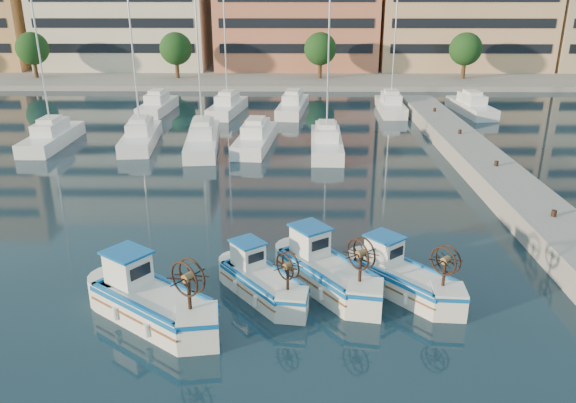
# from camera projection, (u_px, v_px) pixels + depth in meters

# --- Properties ---
(ground) EXTENTS (300.00, 300.00, 0.00)m
(ground) POSITION_uv_depth(u_px,v_px,m) (270.00, 304.00, 21.11)
(ground) COLOR #18313E
(ground) RESTS_ON ground
(quay) EXTENTS (3.00, 60.00, 1.20)m
(quay) POSITION_uv_depth(u_px,v_px,m) (534.00, 212.00, 28.22)
(quay) COLOR gray
(quay) RESTS_ON ground
(yacht_marina) EXTENTS (37.77, 22.53, 11.50)m
(yacht_marina) POSITION_uv_depth(u_px,v_px,m) (258.00, 122.00, 47.66)
(yacht_marina) COLOR white
(yacht_marina) RESTS_ON ground
(fishing_boat_a) EXTENTS (4.86, 4.33, 3.01)m
(fishing_boat_a) POSITION_uv_depth(u_px,v_px,m) (151.00, 299.00, 19.84)
(fishing_boat_a) COLOR white
(fishing_boat_a) RESTS_ON ground
(fishing_boat_b) EXTENTS (3.56, 3.95, 2.46)m
(fishing_boat_b) POSITION_uv_depth(u_px,v_px,m) (261.00, 279.00, 21.54)
(fishing_boat_b) COLOR white
(fishing_boat_b) RESTS_ON ground
(fishing_boat_c) EXTENTS (4.06, 4.67, 2.87)m
(fishing_boat_c) POSITION_uv_depth(u_px,v_px,m) (326.00, 269.00, 22.05)
(fishing_boat_c) COLOR white
(fishing_boat_c) RESTS_ON ground
(fishing_boat_d) EXTENTS (3.95, 4.16, 2.64)m
(fishing_boat_d) POSITION_uv_depth(u_px,v_px,m) (402.00, 276.00, 21.70)
(fishing_boat_d) COLOR white
(fishing_boat_d) RESTS_ON ground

